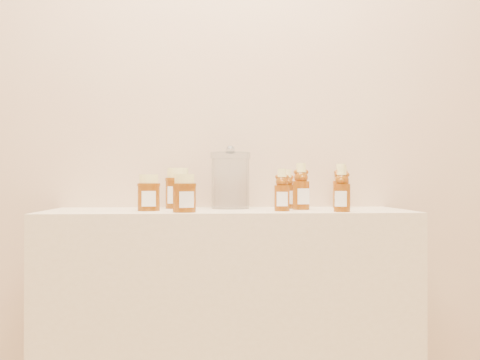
{
  "coord_description": "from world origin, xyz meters",
  "views": [
    {
      "loc": [
        -0.07,
        -0.24,
        1.0
      ],
      "look_at": [
        0.04,
        1.52,
        1.0
      ],
      "focal_mm": 40.0,
      "sensor_mm": 36.0,
      "label": 1
    }
  ],
  "objects_px": {
    "bear_bottle_back_left": "(287,186)",
    "bear_bottle_front_left": "(282,187)",
    "honey_jar_left": "(149,193)",
    "display_table": "(228,344)",
    "glass_canister": "(230,178)"
  },
  "relations": [
    {
      "from": "honey_jar_left",
      "to": "glass_canister",
      "type": "xyz_separation_m",
      "value": [
        0.27,
        0.12,
        0.05
      ]
    },
    {
      "from": "bear_bottle_back_left",
      "to": "bear_bottle_front_left",
      "type": "height_order",
      "value": "same"
    },
    {
      "from": "bear_bottle_back_left",
      "to": "bear_bottle_front_left",
      "type": "xyz_separation_m",
      "value": [
        -0.04,
        -0.16,
        -0.0
      ]
    },
    {
      "from": "honey_jar_left",
      "to": "display_table",
      "type": "bearing_deg",
      "value": 1.74
    },
    {
      "from": "display_table",
      "to": "honey_jar_left",
      "type": "height_order",
      "value": "honey_jar_left"
    },
    {
      "from": "honey_jar_left",
      "to": "glass_canister",
      "type": "height_order",
      "value": "glass_canister"
    },
    {
      "from": "bear_bottle_front_left",
      "to": "honey_jar_left",
      "type": "xyz_separation_m",
      "value": [
        -0.43,
        0.04,
        -0.02
      ]
    },
    {
      "from": "bear_bottle_back_left",
      "to": "glass_canister",
      "type": "relative_size",
      "value": 0.72
    },
    {
      "from": "bear_bottle_back_left",
      "to": "glass_canister",
      "type": "height_order",
      "value": "glass_canister"
    },
    {
      "from": "honey_jar_left",
      "to": "bear_bottle_back_left",
      "type": "bearing_deg",
      "value": 7.98
    },
    {
      "from": "display_table",
      "to": "bear_bottle_front_left",
      "type": "height_order",
      "value": "bear_bottle_front_left"
    },
    {
      "from": "honey_jar_left",
      "to": "glass_canister",
      "type": "bearing_deg",
      "value": 17.85
    },
    {
      "from": "bear_bottle_back_left",
      "to": "bear_bottle_front_left",
      "type": "bearing_deg",
      "value": -106.82
    },
    {
      "from": "display_table",
      "to": "bear_bottle_back_left",
      "type": "bearing_deg",
      "value": 21.2
    },
    {
      "from": "bear_bottle_back_left",
      "to": "honey_jar_left",
      "type": "xyz_separation_m",
      "value": [
        -0.47,
        -0.12,
        -0.02
      ]
    }
  ]
}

